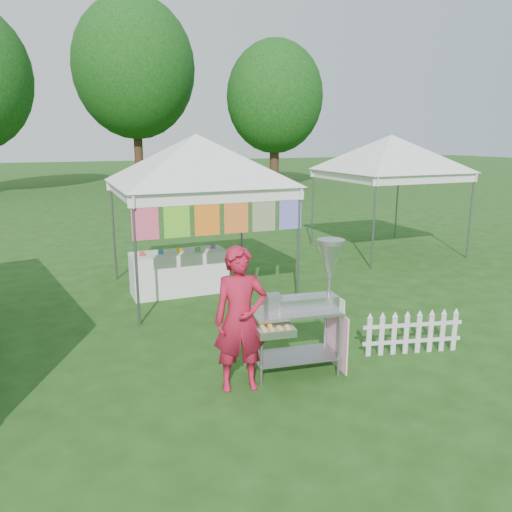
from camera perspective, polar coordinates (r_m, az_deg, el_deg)
name	(u,v)px	position (r m, az deg, el deg)	size (l,w,h in m)	color
ground	(273,362)	(6.84, 1.98, -12.07)	(120.00, 120.00, 0.00)	#1E3F12
canopy_main	(196,134)	(9.46, -6.87, 13.62)	(4.24, 4.24, 3.45)	#59595E
canopy_right	(392,135)	(13.33, 15.25, 13.20)	(4.24, 4.24, 3.45)	#59595E
tree_mid	(134,68)	(34.32, -13.76, 20.11)	(7.60, 7.60, 11.52)	#361F13
tree_right	(275,97)	(30.42, 2.16, 17.67)	(5.60, 5.60, 8.42)	#361F13
donut_cart	(310,297)	(6.27, 6.15, -4.65)	(1.31, 0.81, 1.71)	gray
vendor	(240,319)	(5.87, -1.80, -7.26)	(0.63, 0.42, 1.74)	#A6142E
picket_fence	(412,334)	(7.32, 17.43, -8.48)	(1.41, 0.36, 0.56)	silver
display_table	(179,272)	(9.71, -8.76, -1.86)	(1.80, 0.70, 0.81)	white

